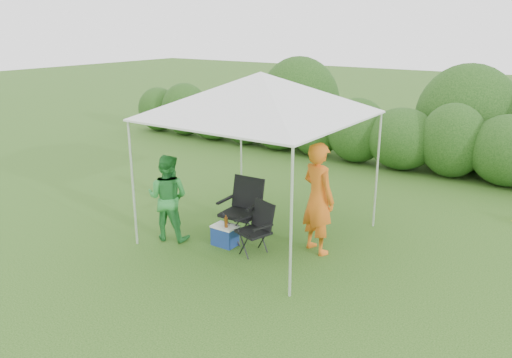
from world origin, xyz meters
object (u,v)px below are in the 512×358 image
Objects in this scene: woman at (168,197)px; cooler at (225,235)px; canopy at (260,95)px; man at (318,198)px; chair_right at (257,225)px; chair_left at (243,205)px.

cooler is (0.96, 0.32, -0.57)m from woman.
canopy is 1.70× the size of man.
woman is at bearing -161.89° from cooler.
chair_right is 0.46× the size of man.
chair_right is at bearing 7.71° from cooler.
chair_right is 0.65m from chair_left.
man is 1.69m from cooler.
chair_right reaches higher than cooler.
chair_left is 0.58× the size of man.
man is at bearing -1.00° from canopy.
chair_left reaches higher than cooler.
canopy is at bearing 70.51° from cooler.
canopy is at bearing 52.74° from chair_left.
chair_left is at bearing -163.21° from woman.
woman is 3.60× the size of cooler.
chair_left is (-0.17, -0.26, -1.86)m from canopy.
woman is at bearing -146.97° from chair_left.
canopy is 2.93× the size of chair_left.
chair_right is 1.06m from man.
chair_right is (0.36, -0.61, -1.98)m from canopy.
cooler is at bearing 178.90° from woman.
canopy is 2.40m from cooler.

